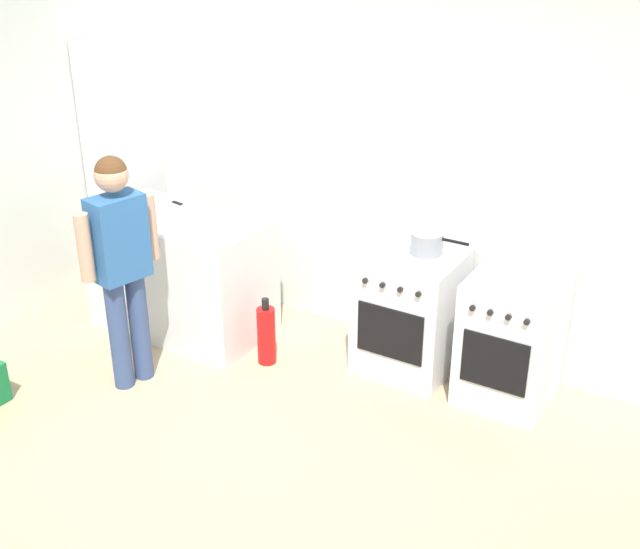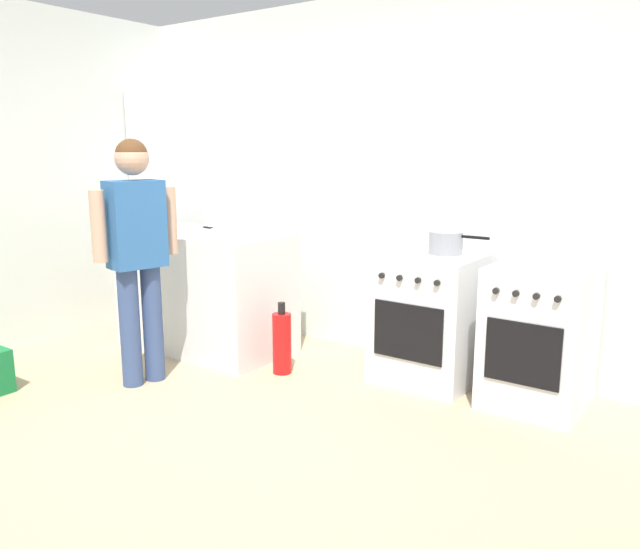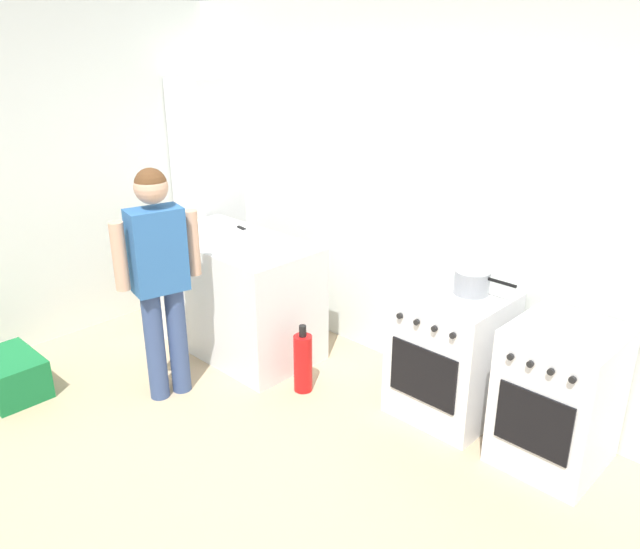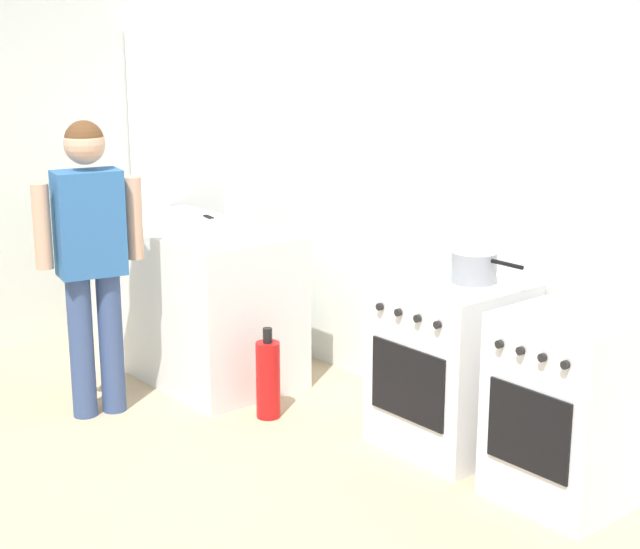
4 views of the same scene
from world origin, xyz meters
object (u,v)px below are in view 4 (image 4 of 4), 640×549
at_px(oven_left, 451,364).
at_px(person, 90,245).
at_px(knife_carving, 139,227).
at_px(knife_paring, 211,218).
at_px(larder_cabinet, 177,182).
at_px(fire_extinguisher, 268,379).
at_px(oven_right, 572,407).
at_px(pot, 474,267).

height_order(oven_left, person, person).
xyz_separation_m(knife_carving, person, (0.39, -0.51, 0.03)).
bearing_deg(knife_carving, person, -52.80).
bearing_deg(knife_paring, larder_cabinet, 161.49).
bearing_deg(oven_left, knife_carving, -161.54).
bearing_deg(person, oven_left, 37.29).
bearing_deg(larder_cabinet, oven_left, -2.20).
height_order(person, fire_extinguisher, person).
bearing_deg(fire_extinguisher, person, -133.54).
relative_size(oven_left, knife_paring, 4.03).
height_order(knife_paring, larder_cabinet, larder_cabinet).
distance_m(oven_right, person, 2.55).
height_order(oven_right, fire_extinguisher, oven_right).
distance_m(oven_right, pot, 0.82).
bearing_deg(oven_right, pot, 174.11).
xyz_separation_m(pot, knife_paring, (-1.91, -0.23, -0.02)).
bearing_deg(pot, person, -142.32).
height_order(oven_right, knife_carving, knife_carving).
distance_m(oven_left, fire_extinguisher, 1.01).
height_order(knife_paring, knife_carving, same).
bearing_deg(larder_cabinet, knife_paring, -18.51).
bearing_deg(oven_left, person, -142.71).
bearing_deg(fire_extinguisher, oven_right, 16.76).
distance_m(knife_paring, larder_cabinet, 0.85).
relative_size(oven_left, pot, 2.13).
relative_size(fire_extinguisher, larder_cabinet, 0.25).
distance_m(knife_paring, knife_carving, 0.47).
xyz_separation_m(oven_left, fire_extinguisher, (-0.87, -0.48, -0.21)).
xyz_separation_m(knife_carving, fire_extinguisher, (1.03, 0.15, -0.69)).
distance_m(oven_left, larder_cabinet, 2.71).
relative_size(knife_carving, fire_extinguisher, 0.63).
bearing_deg(knife_carving, pot, 19.63).
xyz_separation_m(pot, knife_carving, (-1.96, -0.70, -0.02)).
bearing_deg(oven_left, fire_extinguisher, -151.22).
bearing_deg(person, fire_extinguisher, 46.46).
height_order(pot, larder_cabinet, larder_cabinet).
distance_m(pot, larder_cabinet, 2.72).
distance_m(pot, knife_paring, 1.93).
distance_m(pot, fire_extinguisher, 1.29).
bearing_deg(knife_carving, oven_right, 13.62).
height_order(knife_carving, larder_cabinet, larder_cabinet).
bearing_deg(larder_cabinet, fire_extinguisher, -18.05).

